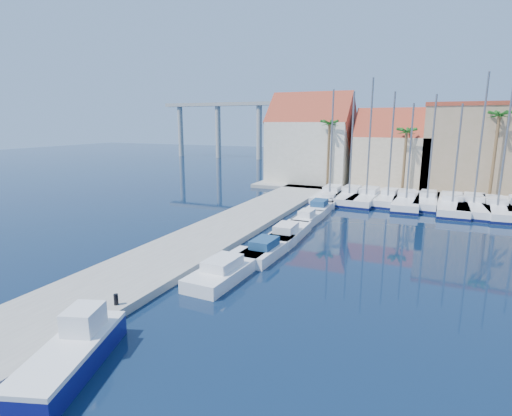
{
  "coord_description": "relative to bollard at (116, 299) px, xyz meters",
  "views": [
    {
      "loc": [
        7.53,
        -12.98,
        9.61
      ],
      "look_at": [
        -4.86,
        14.76,
        3.0
      ],
      "focal_mm": 28.0,
      "sensor_mm": 36.0,
      "label": 1
    }
  ],
  "objects": [
    {
      "name": "ground",
      "position": [
        6.6,
        -1.24,
        -0.79
      ],
      "size": [
        260.0,
        260.0,
        0.0
      ],
      "primitive_type": "plane",
      "color": "black",
      "rests_on": "ground"
    },
    {
      "name": "quay_west",
      "position": [
        -2.4,
        12.26,
        -0.54
      ],
      "size": [
        6.0,
        77.0,
        0.5
      ],
      "primitive_type": "cube",
      "color": "gray",
      "rests_on": "ground"
    },
    {
      "name": "shore_north",
      "position": [
        16.6,
        46.76,
        -0.54
      ],
      "size": [
        54.0,
        16.0,
        0.5
      ],
      "primitive_type": "cube",
      "color": "gray",
      "rests_on": "ground"
    },
    {
      "name": "bollard",
      "position": [
        0.0,
        0.0,
        0.0
      ],
      "size": [
        0.23,
        0.23,
        0.57
      ],
      "primitive_type": "cylinder",
      "color": "black",
      "rests_on": "quay_west"
    },
    {
      "name": "fishing_boat",
      "position": [
        1.72,
        -4.24,
        -0.09
      ],
      "size": [
        3.79,
        6.27,
        2.08
      ],
      "rotation": [
        0.0,
        0.0,
        0.33
      ],
      "color": "navy",
      "rests_on": "ground"
    },
    {
      "name": "motorboat_west_0",
      "position": [
        2.78,
        6.79,
        -0.28
      ],
      "size": [
        2.62,
        7.41,
        1.4
      ],
      "rotation": [
        0.0,
        0.0,
        -0.04
      ],
      "color": "white",
      "rests_on": "ground"
    },
    {
      "name": "motorboat_west_1",
      "position": [
        3.53,
        11.57,
        -0.28
      ],
      "size": [
        2.32,
        6.56,
        1.4
      ],
      "rotation": [
        0.0,
        0.0,
        -0.04
      ],
      "color": "white",
      "rests_on": "ground"
    },
    {
      "name": "motorboat_west_2",
      "position": [
        3.51,
        16.11,
        -0.28
      ],
      "size": [
        2.36,
        6.85,
        1.4
      ],
      "rotation": [
        0.0,
        0.0,
        0.03
      ],
      "color": "white",
      "rests_on": "ground"
    },
    {
      "name": "motorboat_west_3",
      "position": [
        3.52,
        21.79,
        -0.28
      ],
      "size": [
        1.85,
        5.36,
        1.4
      ],
      "rotation": [
        0.0,
        0.0,
        -0.03
      ],
      "color": "white",
      "rests_on": "ground"
    },
    {
      "name": "motorboat_west_4",
      "position": [
        3.26,
        27.28,
        -0.28
      ],
      "size": [
        2.31,
        6.62,
        1.4
      ],
      "rotation": [
        0.0,
        0.0,
        0.03
      ],
      "color": "white",
      "rests_on": "ground"
    },
    {
      "name": "motorboat_west_5",
      "position": [
        3.17,
        31.61,
        -0.28
      ],
      "size": [
        2.5,
        6.23,
        1.4
      ],
      "rotation": [
        0.0,
        0.0,
        0.09
      ],
      "color": "white",
      "rests_on": "ground"
    },
    {
      "name": "motorboat_west_6",
      "position": [
        2.85,
        36.21,
        -0.28
      ],
      "size": [
        2.26,
        5.9,
        1.4
      ],
      "rotation": [
        0.0,
        0.0,
        -0.07
      ],
      "color": "white",
      "rests_on": "ground"
    },
    {
      "name": "sailboat_0",
      "position": [
        2.6,
        34.6,
        -0.2
      ],
      "size": [
        2.82,
        10.36,
        13.32
      ],
      "rotation": [
        0.0,
        0.0,
        0.01
      ],
      "color": "white",
      "rests_on": "ground"
    },
    {
      "name": "sailboat_1",
      "position": [
        4.94,
        35.08,
        -0.2
      ],
      "size": [
        2.86,
        10.48,
        13.02
      ],
      "rotation": [
        0.0,
        0.0,
        -0.01
      ],
      "color": "white",
      "rests_on": "ground"
    },
    {
      "name": "sailboat_2",
      "position": [
        7.04,
        35.05,
        -0.19
      ],
      "size": [
        3.56,
        10.91,
        14.49
      ],
      "rotation": [
        0.0,
        0.0,
        -0.07
      ],
      "color": "white",
      "rests_on": "ground"
    },
    {
      "name": "sailboat_3",
      "position": [
        9.48,
        35.21,
        -0.17
      ],
      "size": [
        2.95,
        8.86,
        12.9
      ],
      "rotation": [
        0.0,
        0.0,
        -0.07
      ],
      "color": "white",
      "rests_on": "ground"
    },
    {
      "name": "sailboat_4",
      "position": [
        11.53,
        34.57,
        -0.22
      ],
      "size": [
        3.2,
        10.84,
        11.57
      ],
      "rotation": [
        0.0,
        0.0,
        0.03
      ],
      "color": "white",
      "rests_on": "ground"
    },
    {
      "name": "sailboat_5",
      "position": [
        13.78,
        35.4,
        -0.19
      ],
      "size": [
        2.88,
        9.33,
        12.52
      ],
      "rotation": [
        0.0,
        0.0,
        -0.05
      ],
      "color": "white",
      "rests_on": "ground"
    },
    {
      "name": "sailboat_6",
      "position": [
        16.33,
        34.47,
        -0.23
      ],
      "size": [
        3.13,
        11.77,
        11.43
      ],
      "rotation": [
        0.0,
        0.0,
        0.0
      ],
      "color": "white",
      "rests_on": "ground"
    },
    {
      "name": "sailboat_7",
      "position": [
        18.49,
        34.79,
        -0.2
      ],
      "size": [
        4.04,
        12.02,
        14.57
      ],
      "rotation": [
        0.0,
        0.0,
        -0.08
      ],
      "color": "white",
      "rests_on": "ground"
    },
    {
      "name": "sailboat_8",
      "position": [
        20.55,
        34.13,
        -0.21
      ],
      "size": [
        3.71,
        11.19,
        13.25
      ],
      "rotation": [
        0.0,
        0.0,
        0.07
      ],
      "color": "white",
      "rests_on": "ground"
    },
    {
      "name": "building_0",
      "position": [
        -3.4,
        45.76,
        5.74
      ],
      "size": [
        12.3,
        9.0,
        13.5
      ],
      "color": "beige",
      "rests_on": "shore_north"
    },
    {
      "name": "building_1",
      "position": [
        8.6,
        45.76,
        4.51
      ],
      "size": [
        10.3,
        8.0,
        11.0
      ],
      "color": "#C4AE8A",
      "rests_on": "shore_north"
    },
    {
      "name": "building_2",
      "position": [
        19.6,
        46.76,
        5.47
      ],
      "size": [
        14.2,
        10.2,
        11.5
      ],
      "color": "#9C8660",
      "rests_on": "shore_north"
    },
    {
      "name": "palm_0",
      "position": [
        0.6,
        40.76,
        8.29
      ],
      "size": [
        2.6,
        2.6,
        10.15
      ],
      "color": "brown",
      "rests_on": "shore_north"
    },
    {
      "name": "palm_1",
      "position": [
        10.6,
        40.76,
        7.35
      ],
      "size": [
        2.6,
        2.6,
        9.15
      ],
      "color": "brown",
      "rests_on": "shore_north"
    },
    {
      "name": "palm_2",
      "position": [
        20.6,
        40.76,
        9.23
      ],
      "size": [
        2.6,
        2.6,
        11.15
      ],
      "color": "brown",
      "rests_on": "shore_north"
    },
    {
      "name": "viaduct",
      "position": [
        -32.47,
        80.76,
        9.46
      ],
      "size": [
        48.0,
        2.2,
        14.45
      ],
      "color": "#9E9E99",
      "rests_on": "ground"
    }
  ]
}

